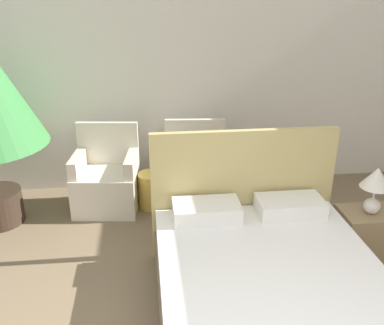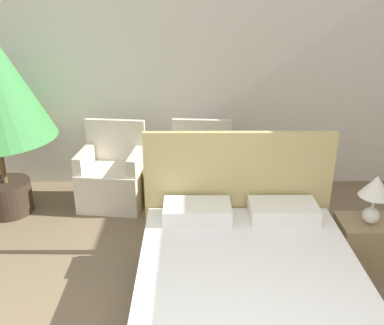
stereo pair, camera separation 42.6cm
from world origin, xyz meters
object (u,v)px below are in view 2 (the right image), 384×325
object	(u,v)px
armchair_near_window_left	(113,180)
table_lamp	(375,192)
nightstand	(368,245)
side_table	(156,188)
armchair_near_window_right	(200,180)
bed	(250,299)

from	to	relation	value
armchair_near_window_left	table_lamp	xyz separation A→B (m)	(2.43, -1.27, 0.48)
nightstand	side_table	xyz separation A→B (m)	(-1.96, 1.22, -0.03)
armchair_near_window_left	armchair_near_window_right	world-z (taller)	same
armchair_near_window_left	nightstand	world-z (taller)	armchair_near_window_left
armchair_near_window_right	nightstand	bearing A→B (deg)	-35.84
armchair_near_window_left	armchair_near_window_right	distance (m)	1.01
bed	nightstand	xyz separation A→B (m)	(1.15, 0.76, -0.05)
armchair_near_window_right	armchair_near_window_left	bearing A→B (deg)	-175.20
armchair_near_window_left	armchair_near_window_right	bearing A→B (deg)	6.61
nightstand	table_lamp	size ratio (longest dim) A/B	1.26
armchair_near_window_left	bed	bearing A→B (deg)	-50.11
bed	armchair_near_window_left	size ratio (longest dim) A/B	2.28
nightstand	side_table	distance (m)	2.31
armchair_near_window_left	side_table	xyz separation A→B (m)	(0.50, -0.03, -0.10)
side_table	armchair_near_window_right	bearing A→B (deg)	3.27
bed	armchair_near_window_right	world-z (taller)	bed
armchair_near_window_left	table_lamp	bearing A→B (deg)	-20.92
bed	nightstand	distance (m)	1.37
nightstand	side_table	bearing A→B (deg)	148.13
armchair_near_window_right	side_table	xyz separation A→B (m)	(-0.51, -0.03, -0.10)
armchair_near_window_right	side_table	size ratio (longest dim) A/B	2.31
side_table	nightstand	bearing A→B (deg)	-31.87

